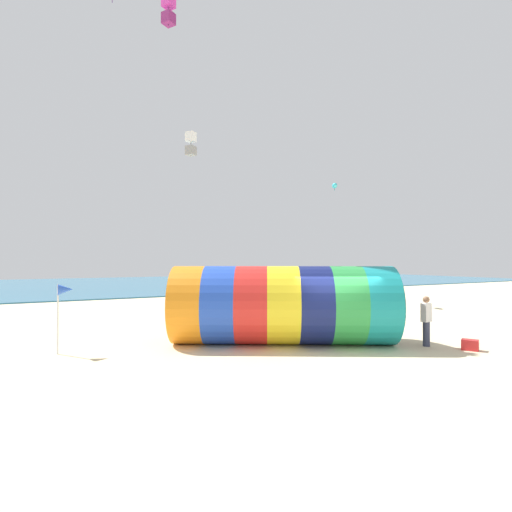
# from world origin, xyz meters

# --- Properties ---
(ground_plane) EXTENTS (120.00, 120.00, 0.00)m
(ground_plane) POSITION_xyz_m (0.00, 0.00, 0.00)
(ground_plane) COLOR beige
(sea) EXTENTS (120.00, 40.00, 0.10)m
(sea) POSITION_xyz_m (0.00, 41.90, 0.05)
(sea) COLOR teal
(sea) RESTS_ON ground
(giant_inflatable_tube) EXTENTS (8.31, 6.53, 2.84)m
(giant_inflatable_tube) POSITION_xyz_m (-1.07, 1.42, 1.42)
(giant_inflatable_tube) COLOR orange
(giant_inflatable_tube) RESTS_ON ground
(kite_handler) EXTENTS (0.38, 0.25, 1.78)m
(kite_handler) POSITION_xyz_m (3.12, -1.45, 0.92)
(kite_handler) COLOR #383D56
(kite_handler) RESTS_ON ground
(kite_cyan_parafoil) EXTENTS (1.00, 1.11, 0.57)m
(kite_cyan_parafoil) POSITION_xyz_m (9.63, 11.10, 8.39)
(kite_cyan_parafoil) COLOR #2DB2C6
(kite_magenta_box) EXTENTS (0.69, 0.69, 1.43)m
(kite_magenta_box) POSITION_xyz_m (-3.58, 7.44, 14.87)
(kite_magenta_box) COLOR #D1339E
(kite_white_box) EXTENTS (0.69, 0.69, 1.42)m
(kite_white_box) POSITION_xyz_m (-1.18, 10.98, 9.79)
(kite_white_box) COLOR white
(beach_flag) EXTENTS (0.47, 0.36, 2.28)m
(beach_flag) POSITION_xyz_m (-8.19, 3.63, 2.01)
(beach_flag) COLOR silver
(beach_flag) RESTS_ON ground
(cooler_box) EXTENTS (0.56, 0.63, 0.36)m
(cooler_box) POSITION_xyz_m (3.87, -2.60, 0.18)
(cooler_box) COLOR red
(cooler_box) RESTS_ON ground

